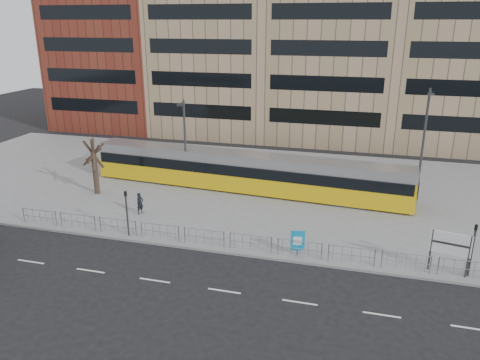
% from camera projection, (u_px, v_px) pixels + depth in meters
% --- Properties ---
extents(ground, '(120.00, 120.00, 0.00)m').
position_uv_depth(ground, '(212.00, 252.00, 28.83)').
color(ground, black).
rests_on(ground, ground).
extents(plaza, '(64.00, 24.00, 0.15)m').
position_uv_depth(plaza, '(257.00, 187.00, 39.75)').
color(plaza, slate).
rests_on(plaza, ground).
extents(kerb, '(64.00, 0.25, 0.17)m').
position_uv_depth(kerb, '(213.00, 251.00, 28.85)').
color(kerb, gray).
rests_on(kerb, ground).
extents(building_row, '(70.40, 18.40, 31.20)m').
position_uv_depth(building_row, '(314.00, 26.00, 55.52)').
color(building_row, maroon).
rests_on(building_row, ground).
extents(pedestrian_barrier, '(32.07, 0.07, 1.10)m').
position_uv_depth(pedestrian_barrier, '(246.00, 238.00, 28.47)').
color(pedestrian_barrier, '#989BA0').
rests_on(pedestrian_barrier, plaza).
extents(road_markings, '(62.00, 0.12, 0.01)m').
position_uv_depth(road_markings, '(206.00, 288.00, 24.93)').
color(road_markings, white).
rests_on(road_markings, ground).
extents(tram, '(26.66, 4.48, 3.13)m').
position_uv_depth(tram, '(246.00, 172.00, 38.41)').
color(tram, '#DFB40C').
rests_on(tram, plaza).
extents(station_sign, '(2.11, 0.52, 2.46)m').
position_uv_depth(station_sign, '(450.00, 246.00, 25.59)').
color(station_sign, '#2D2D30').
rests_on(station_sign, plaza).
extents(ad_panel, '(0.84, 0.23, 1.58)m').
position_uv_depth(ad_panel, '(298.00, 241.00, 27.87)').
color(ad_panel, '#2D2D30').
rests_on(ad_panel, plaza).
extents(pedestrian, '(0.58, 0.68, 1.59)m').
position_uv_depth(pedestrian, '(140.00, 203.00, 33.94)').
color(pedestrian, black).
rests_on(pedestrian, plaza).
extents(traffic_light_west, '(0.18, 0.21, 3.10)m').
position_uv_depth(traffic_light_west, '(127.00, 208.00, 30.08)').
color(traffic_light_west, '#2D2D30').
rests_on(traffic_light_west, plaza).
extents(traffic_light_east, '(0.22, 0.25, 3.10)m').
position_uv_depth(traffic_light_east, '(473.00, 244.00, 25.21)').
color(traffic_light_east, '#2D2D30').
rests_on(traffic_light_east, plaza).
extents(lamp_post_west, '(0.45, 1.04, 7.38)m').
position_uv_depth(lamp_post_west, '(185.00, 140.00, 38.29)').
color(lamp_post_west, '#2D2D30').
rests_on(lamp_post_west, plaza).
extents(lamp_post_east, '(0.45, 1.04, 8.84)m').
position_uv_depth(lamp_post_east, '(423.00, 144.00, 34.30)').
color(lamp_post_east, '#2D2D30').
rests_on(lamp_post_east, plaza).
extents(bare_tree, '(4.48, 4.48, 6.85)m').
position_uv_depth(bare_tree, '(92.00, 136.00, 36.63)').
color(bare_tree, '#2C2118').
rests_on(bare_tree, plaza).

